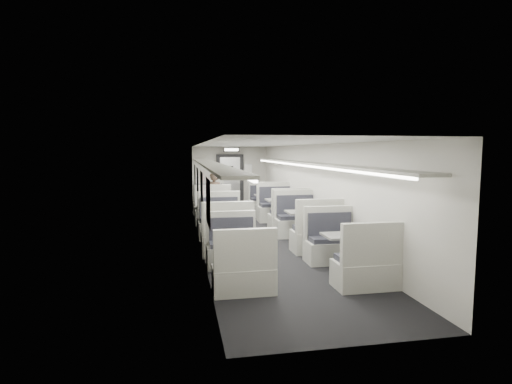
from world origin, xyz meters
name	(u,v)px	position (x,y,z in m)	size (l,w,h in m)	color
room	(258,191)	(0.00, 0.00, 1.20)	(3.24, 12.24, 2.64)	black
booth_left_a	(210,206)	(-1.00, 3.18, 0.40)	(1.11, 2.25, 1.20)	#A9A99F
booth_left_b	(215,215)	(-1.00, 1.21, 0.40)	(1.10, 2.23, 1.19)	#A9A99F
booth_left_c	(223,229)	(-1.00, -0.86, 0.40)	(1.09, 2.21, 1.18)	#A9A99F
booth_left_d	(237,258)	(-1.00, -3.30, 0.35)	(0.98, 1.98, 1.06)	#A9A99F
booth_right_a	(267,204)	(1.00, 3.51, 0.36)	(1.00, 2.03, 1.08)	#A9A99F
booth_right_b	(282,212)	(1.00, 1.33, 0.41)	(1.13, 2.30, 1.23)	#A9A99F
booth_right_c	(306,227)	(1.00, -0.96, 0.40)	(1.11, 2.26, 1.21)	#A9A99F
booth_right_d	(347,253)	(1.00, -3.40, 0.37)	(1.03, 2.09, 1.12)	#A9A99F
passenger	(214,197)	(-0.94, 2.32, 0.79)	(0.58, 0.38, 1.59)	black
window_a	(195,177)	(-1.49, 3.40, 1.35)	(0.02, 1.18, 0.84)	black
window_b	(198,182)	(-1.49, 1.20, 1.35)	(0.02, 1.18, 0.84)	black
window_c	(202,190)	(-1.49, -1.00, 1.35)	(0.02, 1.18, 0.84)	black
window_d	(208,202)	(-1.49, -3.20, 1.35)	(0.02, 1.18, 0.84)	black
luggage_rack_left	(210,164)	(-1.24, -0.30, 1.92)	(0.46, 10.40, 0.09)	#A9A99F
luggage_rack_right	(308,163)	(1.24, -0.30, 1.92)	(0.46, 10.40, 0.09)	#A9A99F
vestibule_door	(230,180)	(0.00, 5.93, 1.04)	(1.10, 0.13, 2.10)	black
exit_sign	(231,150)	(0.00, 5.44, 2.28)	(0.62, 0.12, 0.16)	black
wall_notice	(248,169)	(0.75, 5.92, 1.50)	(0.32, 0.02, 0.40)	white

